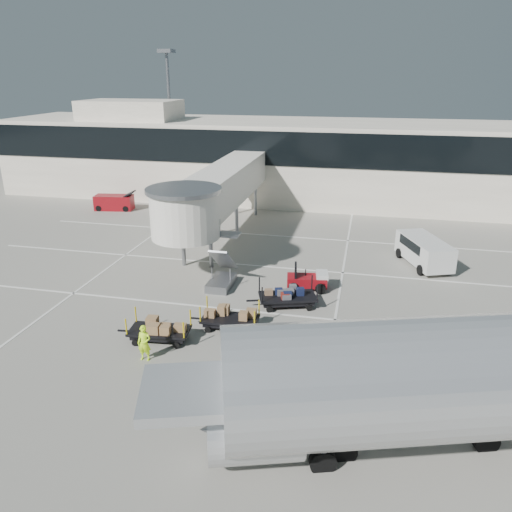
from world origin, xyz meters
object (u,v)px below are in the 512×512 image
object	(u,v)px
minivan	(423,249)
box_cart_near	(229,318)
belt_loader	(114,203)
aircraft	(499,377)
suitcase_cart	(287,297)
baggage_tug	(308,280)
ground_worker	(144,343)
box_cart_far	(159,330)

from	to	relation	value
minivan	box_cart_near	bearing A→B (deg)	-153.80
belt_loader	aircraft	world-z (taller)	aircraft
suitcase_cart	aircraft	size ratio (longest dim) A/B	0.19
baggage_tug	belt_loader	world-z (taller)	belt_loader
suitcase_cart	minivan	bearing A→B (deg)	28.24
aircraft	box_cart_near	bearing A→B (deg)	131.51
belt_loader	baggage_tug	bearing A→B (deg)	-44.52
ground_worker	minivan	size ratio (longest dim) A/B	0.33
baggage_tug	belt_loader	size ratio (longest dim) A/B	0.65
baggage_tug	suitcase_cart	distance (m)	2.78
ground_worker	aircraft	distance (m)	14.96
suitcase_cart	box_cart_far	distance (m)	7.82
box_cart_far	minivan	xyz separation A→B (m)	(13.93, 13.99, 0.60)
box_cart_near	box_cart_far	bearing A→B (deg)	-149.42
box_cart_near	aircraft	xyz separation A→B (m)	(11.48, -6.76, 2.51)
box_cart_far	ground_worker	world-z (taller)	ground_worker
minivan	aircraft	distance (m)	18.82
box_cart_near	ground_worker	bearing A→B (deg)	-130.41
suitcase_cart	aircraft	distance (m)	13.65
baggage_tug	box_cart_far	bearing A→B (deg)	-138.38
suitcase_cart	ground_worker	world-z (taller)	ground_worker
baggage_tug	aircraft	distance (m)	15.22
minivan	ground_worker	bearing A→B (deg)	-152.82
belt_loader	aircraft	bearing A→B (deg)	-52.67
minivan	box_cart_far	bearing A→B (deg)	-156.58
baggage_tug	suitcase_cart	world-z (taller)	baggage_tug
ground_worker	minivan	xyz separation A→B (m)	(13.84, 15.85, 0.26)
box_cart_near	baggage_tug	bearing A→B (deg)	57.33
suitcase_cart	minivan	distance (m)	11.95
box_cart_far	suitcase_cart	bearing A→B (deg)	37.33
baggage_tug	ground_worker	bearing A→B (deg)	-132.26
box_cart_near	belt_loader	bearing A→B (deg)	127.54
belt_loader	box_cart_near	bearing A→B (deg)	-59.04
baggage_tug	box_cart_far	xyz separation A→B (m)	(-6.59, -7.98, -0.04)
suitcase_cart	box_cart_far	bearing A→B (deg)	-155.33
suitcase_cart	ground_worker	size ratio (longest dim) A/B	2.29
baggage_tug	minivan	bearing A→B (deg)	30.47
suitcase_cart	belt_loader	size ratio (longest dim) A/B	1.00
suitcase_cart	baggage_tug	bearing A→B (deg)	53.62
box_cart_far	baggage_tug	bearing A→B (deg)	44.82
baggage_tug	box_cart_far	distance (m)	10.34
suitcase_cart	aircraft	world-z (taller)	aircraft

